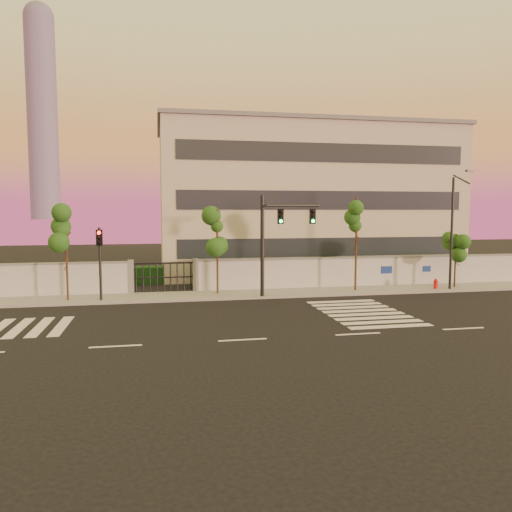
# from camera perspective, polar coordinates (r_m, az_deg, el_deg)

# --- Properties ---
(ground) EXTENTS (120.00, 120.00, 0.00)m
(ground) POSITION_cam_1_polar(r_m,az_deg,el_deg) (20.60, -1.55, -9.57)
(ground) COLOR black
(ground) RESTS_ON ground
(sidewalk) EXTENTS (60.00, 3.00, 0.15)m
(sidewalk) POSITION_cam_1_polar(r_m,az_deg,el_deg) (30.76, -4.83, -4.48)
(sidewalk) COLOR gray
(sidewalk) RESTS_ON ground
(perimeter_wall) EXTENTS (60.00, 0.36, 2.20)m
(perimeter_wall) POSITION_cam_1_polar(r_m,az_deg,el_deg) (32.10, -4.95, -2.27)
(perimeter_wall) COLOR #AEB1B6
(perimeter_wall) RESTS_ON ground
(hedge_row) EXTENTS (41.00, 4.25, 1.80)m
(hedge_row) POSITION_cam_1_polar(r_m,az_deg,el_deg) (34.95, -3.70, -2.06)
(hedge_row) COLOR black
(hedge_row) RESTS_ON ground
(institutional_building) EXTENTS (24.40, 12.40, 12.25)m
(institutional_building) POSITION_cam_1_polar(r_m,az_deg,el_deg) (43.41, 5.36, 6.42)
(institutional_building) COLOR beige
(institutional_building) RESTS_ON ground
(distant_skyscraper) EXTENTS (16.00, 16.00, 118.00)m
(distant_skyscraper) POSITION_cam_1_polar(r_m,az_deg,el_deg) (311.13, -23.26, 15.37)
(distant_skyscraper) COLOR slate
(distant_skyscraper) RESTS_ON ground
(road_markings) EXTENTS (57.00, 7.62, 0.02)m
(road_markings) POSITION_cam_1_polar(r_m,az_deg,el_deg) (24.04, -6.81, -7.42)
(road_markings) COLOR silver
(road_markings) RESTS_ON ground
(street_tree_c) EXTENTS (1.45, 1.15, 5.46)m
(street_tree_c) POSITION_cam_1_polar(r_m,az_deg,el_deg) (30.12, -20.88, 2.52)
(street_tree_c) COLOR #382314
(street_tree_c) RESTS_ON ground
(street_tree_d) EXTENTS (1.61, 1.28, 5.34)m
(street_tree_d) POSITION_cam_1_polar(r_m,az_deg,el_deg) (30.56, -4.42, 2.74)
(street_tree_d) COLOR #382314
(street_tree_d) RESTS_ON ground
(street_tree_e) EXTENTS (1.64, 1.31, 6.12)m
(street_tree_e) POSITION_cam_1_polar(r_m,az_deg,el_deg) (32.36, 11.44, 3.80)
(street_tree_e) COLOR #382314
(street_tree_e) RESTS_ON ground
(street_tree_f) EXTENTS (1.43, 1.14, 3.69)m
(street_tree_f) POSITION_cam_1_polar(r_m,az_deg,el_deg) (35.62, 21.88, 0.79)
(street_tree_f) COLOR #382314
(street_tree_f) RESTS_ON ground
(traffic_signal_main) EXTENTS (3.81, 1.32, 6.14)m
(traffic_signal_main) POSITION_cam_1_polar(r_m,az_deg,el_deg) (29.61, 2.20, 2.57)
(traffic_signal_main) COLOR black
(traffic_signal_main) RESTS_ON ground
(traffic_signal_secondary) EXTENTS (0.33, 0.33, 4.30)m
(traffic_signal_secondary) POSITION_cam_1_polar(r_m,az_deg,el_deg) (29.59, -17.42, 0.09)
(traffic_signal_secondary) COLOR black
(traffic_signal_secondary) RESTS_ON ground
(streetlight_east) EXTENTS (0.46, 1.86, 7.72)m
(streetlight_east) POSITION_cam_1_polar(r_m,az_deg,el_deg) (34.50, 21.62, 3.07)
(streetlight_east) COLOR black
(streetlight_east) RESTS_ON ground
(fire_hydrant) EXTENTS (0.31, 0.30, 0.81)m
(fire_hydrant) POSITION_cam_1_polar(r_m,az_deg,el_deg) (34.72, 19.85, -3.10)
(fire_hydrant) COLOR red
(fire_hydrant) RESTS_ON ground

